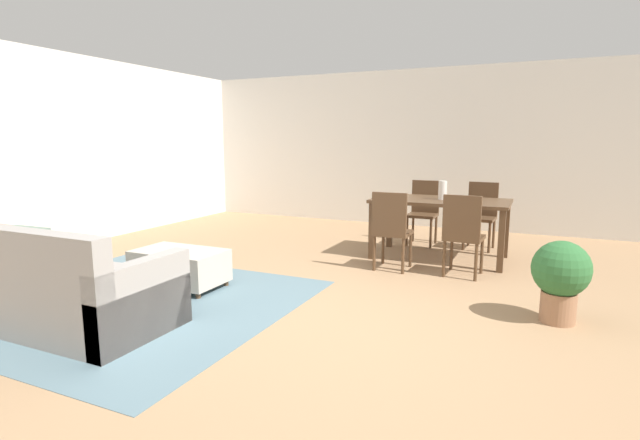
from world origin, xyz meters
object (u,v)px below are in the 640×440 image
(dining_table, at_px, (440,207))
(couch, at_px, (55,289))
(dining_chair_far_right, at_px, (481,211))
(dining_chair_near_right, at_px, (463,231))
(vase_centerpiece, at_px, (443,190))
(potted_plant, at_px, (561,275))
(dining_chair_far_left, at_px, (424,208))
(dining_chair_near_left, at_px, (391,226))
(ottoman_table, at_px, (180,266))

(dining_table, bearing_deg, couch, -123.92)
(couch, distance_m, dining_chair_far_right, 5.25)
(dining_chair_near_right, height_order, vase_centerpiece, vase_centerpiece)
(vase_centerpiece, height_order, potted_plant, vase_centerpiece)
(dining_chair_far_left, distance_m, dining_chair_far_right, 0.79)
(potted_plant, bearing_deg, dining_chair_near_left, 150.44)
(dining_table, relative_size, vase_centerpiece, 7.07)
(dining_chair_near_right, height_order, dining_chair_far_left, same)
(ottoman_table, distance_m, vase_centerpiece, 3.29)
(dining_table, bearing_deg, dining_chair_far_right, 64.28)
(dining_table, distance_m, vase_centerpiece, 0.21)
(dining_chair_near_left, relative_size, dining_chair_near_right, 1.00)
(dining_chair_near_left, distance_m, vase_centerpiece, 0.99)
(dining_chair_near_left, height_order, vase_centerpiece, vase_centerpiece)
(dining_table, height_order, dining_chair_near_left, dining_chair_near_left)
(dining_chair_far_left, xyz_separation_m, dining_chair_far_right, (0.79, 0.04, 0.00))
(vase_centerpiece, bearing_deg, ottoman_table, -132.99)
(ottoman_table, distance_m, dining_chair_near_left, 2.37)
(couch, bearing_deg, dining_table, 56.08)
(dining_chair_near_right, bearing_deg, potted_plant, -47.85)
(dining_table, xyz_separation_m, dining_chair_far_right, (0.41, 0.84, -0.15))
(dining_chair_near_left, xyz_separation_m, dining_chair_near_right, (0.79, 0.06, 0.00))
(vase_centerpiece, bearing_deg, dining_chair_far_left, 116.92)
(dining_chair_near_left, xyz_separation_m, vase_centerpiece, (0.41, 0.83, 0.36))
(dining_chair_near_left, distance_m, dining_chair_far_right, 1.85)
(dining_table, xyz_separation_m, dining_chair_far_left, (-0.39, 0.80, -0.15))
(dining_chair_far_right, bearing_deg, potted_plant, -70.69)
(dining_chair_near_right, bearing_deg, dining_chair_far_right, 89.73)
(ottoman_table, distance_m, dining_chair_far_left, 3.64)
(dining_chair_far_right, xyz_separation_m, potted_plant, (0.93, -2.65, -0.12))
(ottoman_table, xyz_separation_m, vase_centerpiece, (2.20, 2.36, 0.65))
(dining_chair_far_left, bearing_deg, dining_chair_near_right, -63.53)
(dining_chair_near_left, height_order, dining_chair_far_right, same)
(dining_table, distance_m, dining_chair_far_right, 0.95)
(dining_chair_far_right, bearing_deg, couch, -122.47)
(vase_centerpiece, relative_size, potted_plant, 0.34)
(couch, distance_m, vase_centerpiece, 4.37)
(dining_chair_near_right, relative_size, vase_centerpiece, 3.91)
(dining_chair_near_left, relative_size, dining_chair_far_right, 1.00)
(couch, distance_m, ottoman_table, 1.25)
(potted_plant, bearing_deg, vase_centerpiece, 126.00)
(vase_centerpiece, bearing_deg, dining_chair_far_right, 65.38)
(couch, distance_m, dining_chair_near_left, 3.42)
(dining_chair_near_left, xyz_separation_m, dining_chair_far_left, (0.01, 1.63, 0.00))
(couch, height_order, dining_table, couch)
(couch, bearing_deg, potted_plant, 25.32)
(ottoman_table, xyz_separation_m, potted_plant, (3.51, 0.54, 0.18))
(dining_chair_near_right, xyz_separation_m, dining_chair_far_left, (-0.78, 1.58, 0.00))
(vase_centerpiece, bearing_deg, dining_chair_near_left, -116.37)
(dining_chair_near_right, xyz_separation_m, potted_plant, (0.94, -1.04, -0.12))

